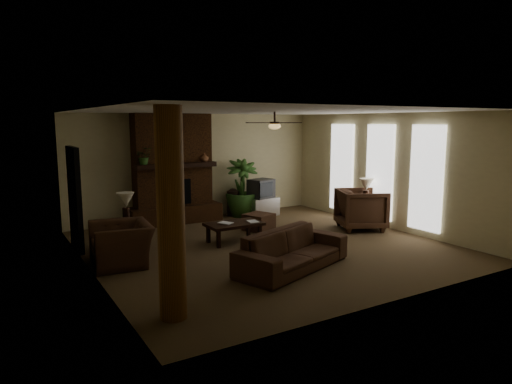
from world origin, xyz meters
TOP-DOWN VIEW (x-y plane):
  - room_shell at (0.00, 0.00)m, footprint 7.00×7.00m
  - fireplace at (-0.80, 3.22)m, footprint 2.40×0.70m
  - windows at (3.45, 0.20)m, footprint 0.08×3.65m
  - log_column at (-2.95, -2.40)m, footprint 0.36×0.36m
  - doorway at (-3.44, 1.80)m, footprint 0.10×1.00m
  - ceiling_fan at (0.40, 0.30)m, footprint 1.35×1.35m
  - sofa at (-0.39, -1.52)m, footprint 2.42×1.41m
  - armchair_left at (-2.92, 0.30)m, footprint 0.87×1.24m
  - armchair_right at (2.82, 0.14)m, footprint 1.34×1.37m
  - coffee_table at (-0.42, 0.63)m, footprint 1.20×0.70m
  - ottoman at (0.62, 1.31)m, footprint 0.78×0.78m
  - tv_stand at (1.62, 2.77)m, footprint 0.90×0.58m
  - tv at (1.59, 2.79)m, footprint 0.76×0.68m
  - floor_vase at (0.90, 3.15)m, footprint 0.34×0.34m
  - floor_plant at (1.09, 3.00)m, footprint 1.21×1.73m
  - side_table_left at (-2.55, 1.12)m, footprint 0.63×0.63m
  - lamp_left at (-2.60, 1.11)m, footprint 0.42×0.42m
  - side_table_right at (3.15, 0.38)m, footprint 0.56×0.56m
  - lamp_right at (3.15, 0.33)m, footprint 0.38×0.38m
  - mantel_plant at (-1.62, 2.97)m, footprint 0.40×0.44m
  - mantel_vase at (-0.02, 2.99)m, footprint 0.27×0.28m
  - book_a at (-0.71, 0.59)m, footprint 0.21×0.12m
  - book_b at (-0.14, 0.50)m, footprint 0.21×0.06m

SIDE VIEW (x-z plane):
  - ottoman at x=0.62m, z-range 0.00..0.40m
  - tv_stand at x=1.62m, z-range 0.00..0.50m
  - side_table_left at x=-2.55m, z-range 0.00..0.55m
  - side_table_right at x=3.15m, z-range 0.00..0.55m
  - coffee_table at x=-0.42m, z-range 0.16..0.59m
  - floor_vase at x=0.90m, z-range 0.05..0.82m
  - floor_plant at x=1.09m, z-range 0.00..0.88m
  - sofa at x=-0.39m, z-range 0.00..0.91m
  - armchair_left at x=-2.92m, z-range 0.00..1.02m
  - armchair_right at x=2.82m, z-range 0.00..1.08m
  - book_a at x=-0.71m, z-range 0.43..0.72m
  - book_b at x=-0.14m, z-range 0.43..0.72m
  - tv at x=1.59m, z-range 0.50..1.02m
  - lamp_left at x=-2.60m, z-range 0.68..1.33m
  - lamp_right at x=3.15m, z-range 0.68..1.33m
  - doorway at x=-3.44m, z-range 0.00..2.10m
  - fireplace at x=-0.80m, z-range -0.24..2.56m
  - windows at x=3.45m, z-range 0.17..2.53m
  - log_column at x=-2.95m, z-range 0.00..2.80m
  - room_shell at x=0.00m, z-range -2.10..4.90m
  - mantel_vase at x=-0.02m, z-range 1.56..1.78m
  - mantel_plant at x=-1.62m, z-range 1.56..1.89m
  - ceiling_fan at x=0.40m, z-range 2.34..2.72m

